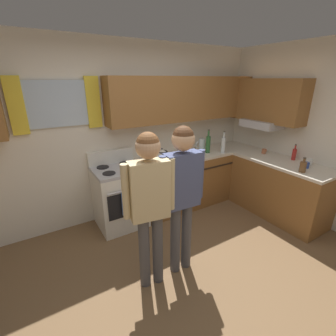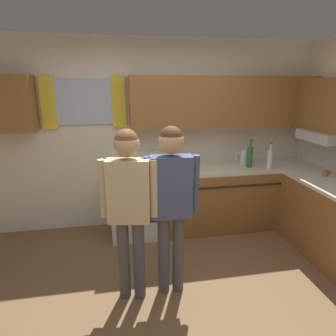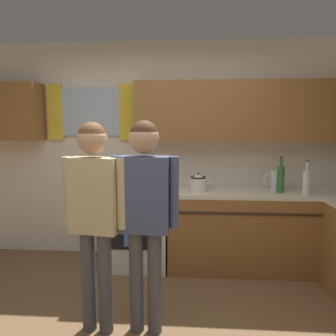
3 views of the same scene
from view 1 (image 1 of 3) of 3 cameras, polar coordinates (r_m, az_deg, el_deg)
The scene contains 16 objects.
ground_plane at distance 2.86m, azimuth 7.17°, elevation -26.13°, with size 12.00×12.00×0.00m, color brown.
back_wall_unit at distance 3.63m, azimuth -8.81°, elevation 11.06°, with size 4.60×0.42×2.60m.
right_wall_unit at distance 3.98m, azimuth 34.35°, elevation 7.18°, with size 0.52×4.05×2.60m.
kitchen_counter_run at distance 4.16m, azimuth 14.24°, elevation -3.05°, with size 2.20×2.08×0.90m.
stove_oven at distance 3.58m, azimuth -11.51°, elevation -6.52°, with size 0.68×0.67×1.10m.
bottle_tall_clear at distance 4.12m, azimuth 13.12°, elevation 5.53°, with size 0.07×0.07×0.37m.
bottle_wine_green at distance 4.06m, azimuth 9.58°, elevation 5.72°, with size 0.08×0.08×0.39m.
bottle_squat_brown at distance 3.65m, azimuth 29.65°, elevation 0.31°, with size 0.08×0.08×0.21m.
bottle_sauce_red at distance 4.13m, azimuth 28.01°, elevation 2.98°, with size 0.06×0.06×0.25m.
mug_cobalt_blue at distance 3.86m, azimuth 30.33°, elevation 0.64°, with size 0.11×0.07×0.08m.
mug_ceramic_white at distance 4.01m, azimuth 30.86°, elevation 1.27°, with size 0.13×0.08×0.09m.
cup_terracotta at distance 4.30m, azimuth 22.06°, elevation 3.77°, with size 0.11×0.07×0.08m.
stovetop_kettle at distance 3.59m, azimuth -1.43°, elevation 3.08°, with size 0.27×0.20×0.21m.
water_pitcher at distance 4.16m, azimuth 8.09°, elevation 5.56°, with size 0.19×0.11×0.22m.
adult_left at distance 2.25m, azimuth -4.47°, elevation -6.76°, with size 0.51×0.22×1.65m.
adult_in_plaid at distance 2.44m, azimuth 3.40°, elevation -4.29°, with size 0.52×0.23×1.67m.
Camera 1 is at (-1.29, -1.49, 2.07)m, focal length 25.40 mm.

